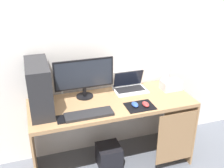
% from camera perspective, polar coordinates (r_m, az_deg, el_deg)
% --- Properties ---
extents(ground_plane, '(8.00, 8.00, 0.00)m').
position_cam_1_polar(ground_plane, '(2.98, 0.00, -16.12)').
color(ground_plane, slate).
extents(wall_back, '(4.00, 0.05, 2.60)m').
position_cam_1_polar(wall_back, '(2.65, -2.26, 10.66)').
color(wall_back, silver).
rests_on(wall_back, ground_plane).
extents(desk, '(1.55, 0.60, 0.73)m').
position_cam_1_polar(desk, '(2.62, 0.49, -6.40)').
color(desk, '#A37A51').
rests_on(desk, ground_plane).
extents(pc_tower, '(0.19, 0.47, 0.45)m').
position_cam_1_polar(pc_tower, '(2.39, -15.20, -0.71)').
color(pc_tower, '#232326').
rests_on(pc_tower, desk).
extents(monitor, '(0.57, 0.17, 0.39)m').
position_cam_1_polar(monitor, '(2.55, -5.95, 1.56)').
color(monitor, black).
rests_on(monitor, desk).
extents(laptop, '(0.33, 0.22, 0.21)m').
position_cam_1_polar(laptop, '(2.76, 3.76, -0.45)').
color(laptop, white).
rests_on(laptop, desk).
extents(speaker, '(0.09, 0.09, 0.18)m').
position_cam_1_polar(speaker, '(2.95, 11.29, 1.85)').
color(speaker, white).
rests_on(speaker, desk).
extents(projector, '(0.20, 0.14, 0.10)m').
position_cam_1_polar(projector, '(2.83, 12.39, -0.21)').
color(projector, silver).
rests_on(projector, desk).
extents(keyboard, '(0.42, 0.14, 0.02)m').
position_cam_1_polar(keyboard, '(2.34, -4.90, -6.41)').
color(keyboard, '#232326').
rests_on(keyboard, desk).
extents(mousepad, '(0.26, 0.20, 0.00)m').
position_cam_1_polar(mousepad, '(2.48, 5.92, -4.69)').
color(mousepad, black).
rests_on(mousepad, desk).
extents(mouse_left, '(0.06, 0.10, 0.03)m').
position_cam_1_polar(mouse_left, '(2.46, 4.89, -4.36)').
color(mouse_left, '#2D51B2').
rests_on(mouse_left, mousepad).
extents(mouse_right, '(0.06, 0.10, 0.03)m').
position_cam_1_polar(mouse_right, '(2.48, 7.14, -4.28)').
color(mouse_right, '#B23333').
rests_on(mouse_right, mousepad).
extents(cell_phone, '(0.07, 0.13, 0.01)m').
position_cam_1_polar(cell_phone, '(2.31, -10.81, -7.40)').
color(cell_phone, black).
rests_on(cell_phone, desk).
extents(subwoofer, '(0.23, 0.23, 0.23)m').
position_cam_1_polar(subwoofer, '(2.87, -0.67, -14.94)').
color(subwoofer, black).
rests_on(subwoofer, ground_plane).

